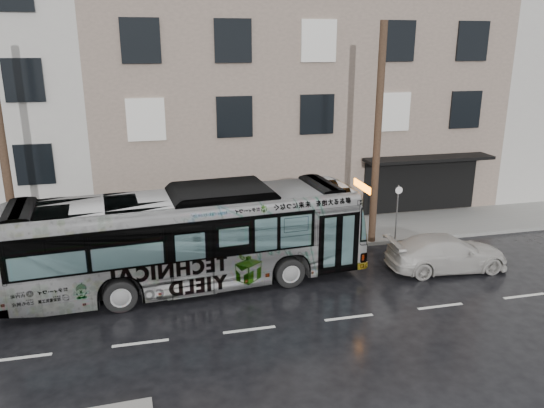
{
  "coord_description": "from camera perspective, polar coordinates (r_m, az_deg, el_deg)",
  "views": [
    {
      "loc": [
        -2.65,
        -16.47,
        8.28
      ],
      "look_at": [
        1.9,
        2.5,
        2.37
      ],
      "focal_mm": 35.0,
      "sensor_mm": 36.0,
      "label": 1
    }
  ],
  "objects": [
    {
      "name": "sidewalk",
      "position": [
        23.04,
        -6.02,
        -4.1
      ],
      "size": [
        90.0,
        3.6,
        0.15
      ],
      "primitive_type": "cube",
      "color": "gray",
      "rests_on": "ground"
    },
    {
      "name": "bus",
      "position": [
        18.79,
        -9.04,
        -3.66
      ],
      "size": [
        12.85,
        4.01,
        3.52
      ],
      "primitive_type": "imported",
      "rotation": [
        0.0,
        0.0,
        1.65
      ],
      "color": "#B2B2B2",
      "rests_on": "ground"
    },
    {
      "name": "building_taupe",
      "position": [
        30.28,
        1.23,
        11.59
      ],
      "size": [
        20.0,
        12.0,
        11.0
      ],
      "primitive_type": "cube",
      "color": "gray",
      "rests_on": "ground"
    },
    {
      "name": "utility_pole_front",
      "position": [
        22.08,
        11.27,
        7.08
      ],
      "size": [
        0.3,
        0.3,
        9.0
      ],
      "primitive_type": "cylinder",
      "color": "#483324",
      "rests_on": "sidewalk"
    },
    {
      "name": "ground",
      "position": [
        18.62,
        -3.96,
        -9.58
      ],
      "size": [
        120.0,
        120.0,
        0.0
      ],
      "primitive_type": "plane",
      "color": "black",
      "rests_on": "ground"
    },
    {
      "name": "white_sedan",
      "position": [
        21.27,
        18.27,
        -4.99
      ],
      "size": [
        4.72,
        2.15,
        1.34
      ],
      "primitive_type": "imported",
      "rotation": [
        0.0,
        0.0,
        1.51
      ],
      "color": "#B7B4AE",
      "rests_on": "ground"
    },
    {
      "name": "sign_post",
      "position": [
        23.32,
        13.28,
        -0.89
      ],
      "size": [
        0.06,
        0.06,
        2.4
      ],
      "primitive_type": "cylinder",
      "color": "slate",
      "rests_on": "sidewalk"
    },
    {
      "name": "utility_pole_rear",
      "position": [
        20.68,
        -26.93,
        4.92
      ],
      "size": [
        0.3,
        0.3,
        9.0
      ],
      "primitive_type": "cylinder",
      "color": "#483324",
      "rests_on": "sidewalk"
    }
  ]
}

